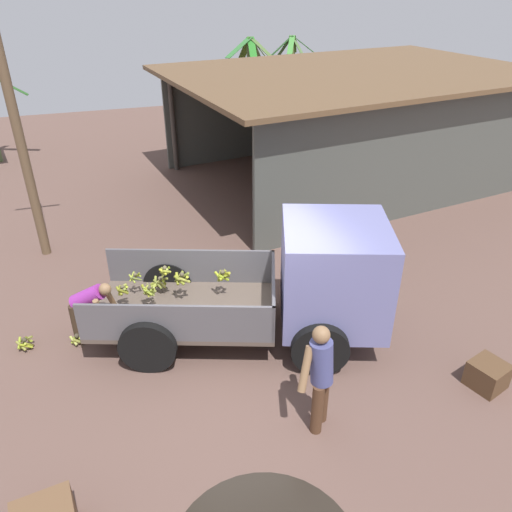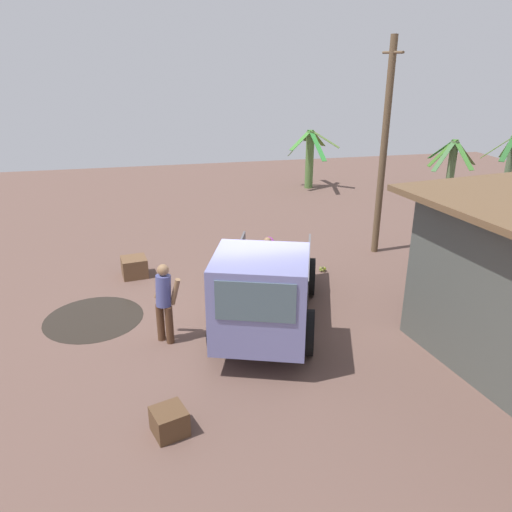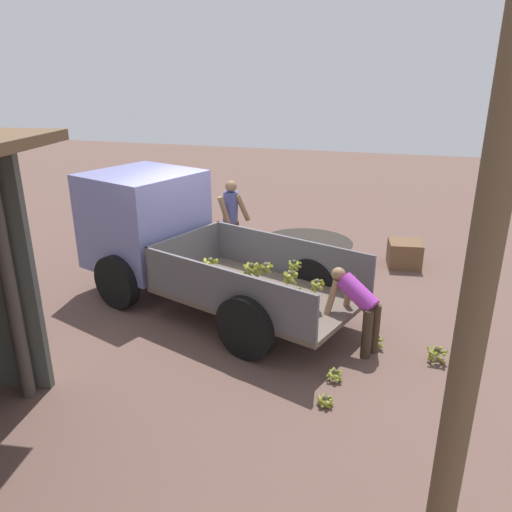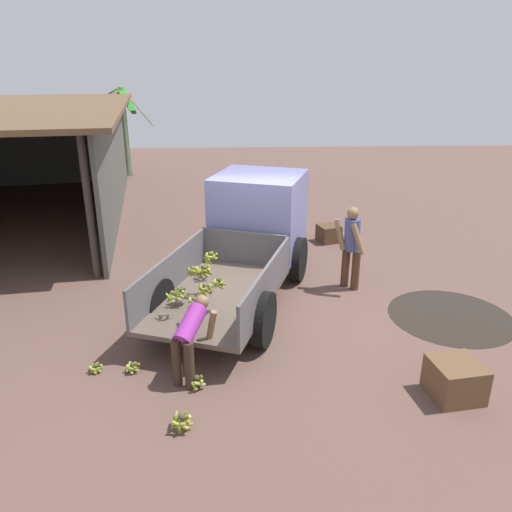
% 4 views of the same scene
% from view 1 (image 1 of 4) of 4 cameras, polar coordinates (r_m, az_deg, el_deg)
% --- Properties ---
extents(ground, '(36.00, 36.00, 0.00)m').
position_cam_1_polar(ground, '(8.76, -0.48, -9.70)').
color(ground, brown).
extents(cargo_truck, '(5.16, 3.25, 2.13)m').
position_cam_1_polar(cargo_truck, '(8.29, 5.70, -2.84)').
color(cargo_truck, brown).
rests_on(cargo_truck, ground).
extents(warehouse_shed, '(11.28, 8.62, 3.15)m').
position_cam_1_polar(warehouse_shed, '(15.73, 12.60, 17.27)').
color(warehouse_shed, '#4D504A').
rests_on(warehouse_shed, ground).
extents(utility_pole, '(1.13, 0.20, 6.05)m').
position_cam_1_polar(utility_pole, '(11.26, -25.89, 14.14)').
color(utility_pole, brown).
rests_on(utility_pole, ground).
extents(banana_palm_3, '(2.21, 2.08, 3.40)m').
position_cam_1_polar(banana_palm_3, '(21.65, 4.00, 19.77)').
color(banana_palm_3, '#5A6D32').
rests_on(banana_palm_3, ground).
extents(banana_palm_4, '(2.36, 2.24, 3.37)m').
position_cam_1_polar(banana_palm_4, '(21.46, -0.62, 19.73)').
color(banana_palm_4, '#5A683F').
rests_on(banana_palm_4, ground).
extents(person_foreground_visitor, '(0.64, 0.60, 1.70)m').
position_cam_1_polar(person_foreground_visitor, '(6.83, 7.33, -13.17)').
color(person_foreground_visitor, '#503220').
rests_on(person_foreground_visitor, ground).
extents(person_worker_loading, '(0.83, 0.69, 1.16)m').
position_cam_1_polar(person_worker_loading, '(8.86, -18.64, -5.33)').
color(person_worker_loading, '#382A1C').
rests_on(person_worker_loading, ground).
extents(banana_bunch_on_ground_0, '(0.22, 0.21, 0.14)m').
position_cam_1_polar(banana_bunch_on_ground_0, '(10.40, -17.23, -3.65)').
color(banana_bunch_on_ground_0, brown).
rests_on(banana_bunch_on_ground_0, ground).
extents(banana_bunch_on_ground_1, '(0.22, 0.22, 0.16)m').
position_cam_1_polar(banana_bunch_on_ground_1, '(9.93, -17.26, -5.26)').
color(banana_bunch_on_ground_1, '#4A4330').
rests_on(banana_bunch_on_ground_1, ground).
extents(banana_bunch_on_ground_2, '(0.29, 0.29, 0.23)m').
position_cam_1_polar(banana_bunch_on_ground_2, '(9.36, -24.90, -8.96)').
color(banana_bunch_on_ground_2, '#413A2A').
rests_on(banana_bunch_on_ground_2, ground).
extents(banana_bunch_on_ground_3, '(0.24, 0.26, 0.22)m').
position_cam_1_polar(banana_bunch_on_ground_3, '(9.15, -19.76, -8.86)').
color(banana_bunch_on_ground_3, '#433C2B').
rests_on(banana_bunch_on_ground_3, ground).
extents(wooden_crate_1, '(0.63, 0.63, 0.42)m').
position_cam_1_polar(wooden_crate_1, '(8.59, 24.93, -12.21)').
color(wooden_crate_1, '#523823').
rests_on(wooden_crate_1, ground).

